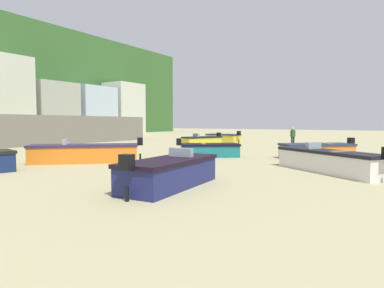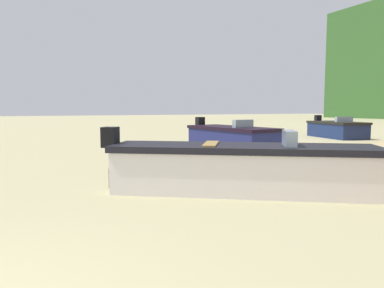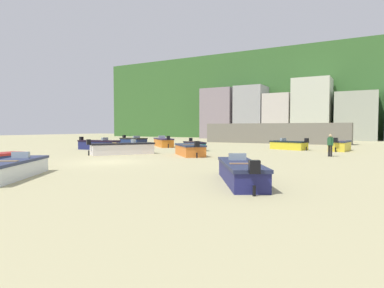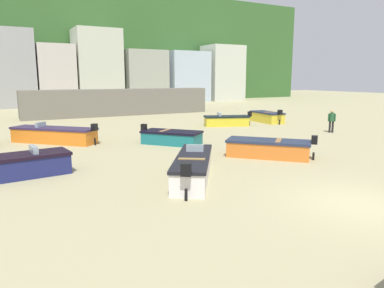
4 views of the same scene
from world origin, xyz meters
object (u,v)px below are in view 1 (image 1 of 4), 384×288
(boat_orange_0, at_px, (317,151))
(boat_orange_7, at_px, (85,153))
(beach_walker_foreground, at_px, (293,135))
(boat_navy_2, at_px, (170,172))
(boat_yellow_8, at_px, (223,138))
(boat_yellow_10, at_px, (202,141))
(boat_teal_6, at_px, (209,150))
(boat_white_4, at_px, (328,161))

(boat_orange_0, distance_m, boat_orange_7, 12.64)
(boat_orange_0, distance_m, beach_walker_foreground, 10.20)
(boat_navy_2, xyz_separation_m, beach_walker_foreground, (20.38, 2.33, 0.49))
(boat_yellow_8, distance_m, boat_yellow_10, 4.50)
(boat_orange_0, relative_size, boat_orange_7, 0.84)
(boat_navy_2, height_order, boat_teal_6, boat_navy_2)
(boat_white_4, height_order, boat_teal_6, boat_white_4)
(boat_orange_0, height_order, beach_walker_foreground, beach_walker_foreground)
(boat_orange_0, bearing_deg, boat_teal_6, 72.77)
(boat_navy_2, distance_m, boat_yellow_10, 18.23)
(boat_navy_2, relative_size, boat_teal_6, 1.19)
(boat_orange_0, xyz_separation_m, boat_yellow_10, (4.81, 10.77, -0.01))
(boat_orange_0, bearing_deg, boat_orange_7, 90.15)
(beach_walker_foreground, bearing_deg, boat_orange_7, -160.46)
(boat_white_4, height_order, beach_walker_foreground, beach_walker_foreground)
(boat_navy_2, bearing_deg, boat_orange_0, 74.01)
(boat_orange_7, bearing_deg, boat_white_4, -116.89)
(boat_orange_7, height_order, beach_walker_foreground, beach_walker_foreground)
(boat_orange_0, distance_m, boat_navy_2, 11.23)
(boat_navy_2, bearing_deg, boat_white_4, 53.25)
(boat_orange_0, bearing_deg, boat_navy_2, 127.61)
(boat_white_4, bearing_deg, boat_orange_7, 141.76)
(boat_orange_0, height_order, boat_teal_6, boat_orange_0)
(boat_teal_6, bearing_deg, boat_orange_0, 76.02)
(boat_white_4, relative_size, boat_teal_6, 1.31)
(boat_teal_6, bearing_deg, boat_yellow_10, 175.50)
(boat_navy_2, height_order, boat_white_4, boat_white_4)
(boat_white_4, bearing_deg, boat_teal_6, 104.71)
(boat_white_4, bearing_deg, boat_orange_0, 51.44)
(boat_orange_0, distance_m, boat_yellow_8, 14.49)
(boat_navy_2, distance_m, boat_orange_7, 7.78)
(boat_teal_6, distance_m, boat_orange_7, 7.05)
(boat_orange_0, xyz_separation_m, boat_white_4, (-5.12, -1.63, 0.03))
(boat_orange_0, relative_size, boat_yellow_10, 1.02)
(boat_navy_2, xyz_separation_m, boat_orange_7, (2.44, 7.38, 0.02))
(boat_teal_6, relative_size, boat_yellow_8, 0.97)
(boat_orange_7, relative_size, boat_yellow_8, 1.26)
(boat_navy_2, xyz_separation_m, boat_yellow_8, (20.37, 9.28, 0.01))
(boat_orange_0, distance_m, boat_yellow_10, 11.79)
(beach_walker_foreground, bearing_deg, boat_white_4, -122.81)
(boat_orange_0, relative_size, beach_walker_foreground, 2.45)
(boat_navy_2, relative_size, boat_orange_7, 0.92)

